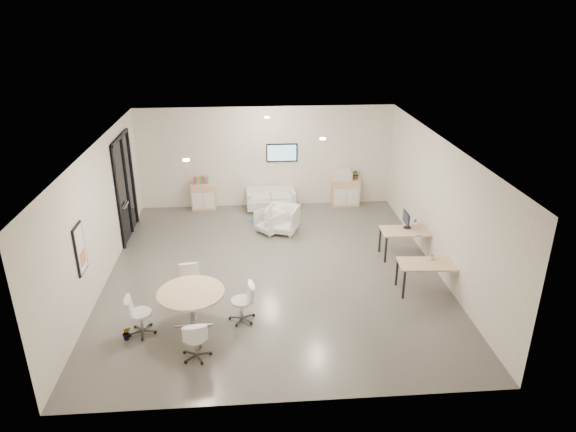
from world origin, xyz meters
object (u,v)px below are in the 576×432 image
(sideboard_right, at_px, (345,192))
(desk_front, at_px, (428,266))
(loveseat, at_px, (271,200))
(round_table, at_px, (191,295))
(desk_rear, at_px, (409,233))
(sideboard_left, at_px, (204,196))
(armchair_left, at_px, (270,221))
(armchair_right, at_px, (282,218))

(sideboard_right, xyz_separation_m, desk_front, (0.89, -5.45, 0.19))
(loveseat, relative_size, round_table, 1.16)
(desk_front, bearing_deg, desk_rear, 92.23)
(sideboard_right, distance_m, desk_rear, 3.84)
(sideboard_right, bearing_deg, sideboard_left, 179.80)
(armchair_left, relative_size, desk_rear, 0.50)
(loveseat, distance_m, desk_front, 6.26)
(desk_rear, height_order, desk_front, desk_rear)
(desk_front, bearing_deg, armchair_left, 138.39)
(armchair_right, distance_m, desk_front, 4.66)
(sideboard_right, xyz_separation_m, round_table, (-4.31, -6.46, 0.30))
(desk_rear, bearing_deg, armchair_left, 154.25)
(desk_front, bearing_deg, loveseat, 126.28)
(sideboard_left, bearing_deg, desk_front, -45.08)
(sideboard_right, height_order, armchair_right, sideboard_right)
(sideboard_right, xyz_separation_m, desk_rear, (0.95, -3.71, 0.22))
(sideboard_right, distance_m, desk_front, 5.52)
(sideboard_left, relative_size, loveseat, 0.55)
(sideboard_right, xyz_separation_m, loveseat, (-2.43, -0.15, -0.13))
(armchair_right, xyz_separation_m, round_table, (-2.13, -4.51, 0.31))
(round_table, bearing_deg, desk_rear, 27.59)
(sideboard_left, bearing_deg, desk_rear, -34.10)
(desk_rear, height_order, round_table, round_table)
(sideboard_right, xyz_separation_m, armchair_right, (-2.18, -1.95, -0.01))
(armchair_right, height_order, desk_front, armchair_right)
(loveseat, xyz_separation_m, desk_rear, (3.38, -3.57, 0.35))
(round_table, bearing_deg, loveseat, 73.41)
(loveseat, relative_size, desk_front, 1.12)
(loveseat, xyz_separation_m, armchair_left, (-0.10, -1.78, 0.04))
(desk_rear, bearing_deg, armchair_right, 152.10)
(loveseat, bearing_deg, armchair_right, -84.77)
(sideboard_left, distance_m, armchair_left, 2.81)
(sideboard_left, xyz_separation_m, loveseat, (2.13, -0.16, -0.12))
(sideboard_left, bearing_deg, round_table, -87.82)
(sideboard_right, bearing_deg, desk_rear, -75.64)
(sideboard_left, height_order, loveseat, sideboard_left)
(loveseat, xyz_separation_m, desk_front, (3.32, -5.30, 0.32))
(armchair_left, xyz_separation_m, round_table, (-1.78, -4.53, 0.38))
(desk_rear, bearing_deg, sideboard_right, 105.77)
(desk_rear, relative_size, round_table, 1.06)
(desk_front, bearing_deg, sideboard_right, 103.51)
(armchair_left, height_order, round_table, round_table)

